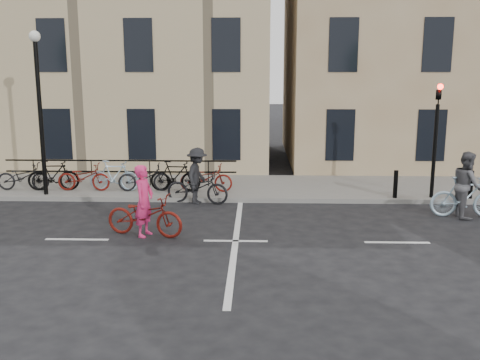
{
  "coord_description": "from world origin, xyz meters",
  "views": [
    {
      "loc": [
        0.51,
        -12.75,
        4.12
      ],
      "look_at": [
        0.04,
        2.28,
        1.1
      ],
      "focal_mm": 40.0,
      "sensor_mm": 36.0,
      "label": 1
    }
  ],
  "objects_px": {
    "cyclist_dark": "(197,182)",
    "lamp_post": "(39,93)",
    "traffic_light": "(436,127)",
    "cyclist_pink": "(144,212)",
    "cyclist_grey": "(466,191)"
  },
  "relations": [
    {
      "from": "lamp_post",
      "to": "cyclist_pink",
      "type": "relative_size",
      "value": 2.41
    },
    {
      "from": "cyclist_pink",
      "to": "cyclist_dark",
      "type": "relative_size",
      "value": 1.03
    },
    {
      "from": "traffic_light",
      "to": "lamp_post",
      "type": "distance_m",
      "value": 12.74
    },
    {
      "from": "cyclist_pink",
      "to": "cyclist_grey",
      "type": "bearing_deg",
      "value": -62.32
    },
    {
      "from": "cyclist_pink",
      "to": "cyclist_dark",
      "type": "height_order",
      "value": "cyclist_pink"
    },
    {
      "from": "cyclist_dark",
      "to": "lamp_post",
      "type": "bearing_deg",
      "value": 96.3
    },
    {
      "from": "lamp_post",
      "to": "cyclist_dark",
      "type": "bearing_deg",
      "value": -5.57
    },
    {
      "from": "cyclist_pink",
      "to": "cyclist_dark",
      "type": "distance_m",
      "value": 3.64
    },
    {
      "from": "traffic_light",
      "to": "cyclist_pink",
      "type": "xyz_separation_m",
      "value": [
        -8.55,
        -3.95,
        -1.81
      ]
    },
    {
      "from": "traffic_light",
      "to": "lamp_post",
      "type": "bearing_deg",
      "value": 179.73
    },
    {
      "from": "cyclist_grey",
      "to": "cyclist_dark",
      "type": "height_order",
      "value": "cyclist_grey"
    },
    {
      "from": "cyclist_dark",
      "to": "cyclist_pink",
      "type": "bearing_deg",
      "value": 176.46
    },
    {
      "from": "traffic_light",
      "to": "cyclist_grey",
      "type": "distance_m",
      "value": 2.53
    },
    {
      "from": "traffic_light",
      "to": "lamp_post",
      "type": "xyz_separation_m",
      "value": [
        -12.7,
        0.06,
        1.04
      ]
    },
    {
      "from": "cyclist_grey",
      "to": "cyclist_dark",
      "type": "relative_size",
      "value": 0.95
    }
  ]
}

